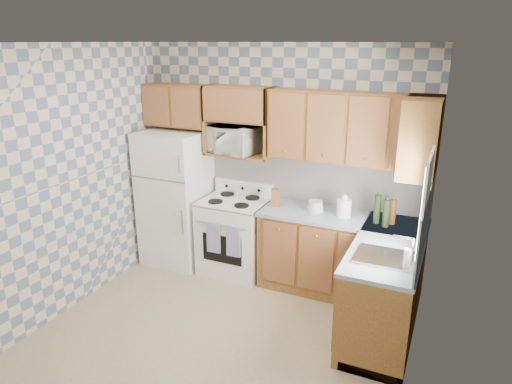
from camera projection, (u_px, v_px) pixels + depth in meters
floor at (219, 336)px, 4.40m from camera, size 3.40×3.40×0.00m
back_wall at (282, 163)px, 5.36m from camera, size 3.40×0.02×2.70m
right_wall at (420, 238)px, 3.31m from camera, size 0.02×3.20×2.70m
backsplash_back at (314, 179)px, 5.24m from camera, size 2.60×0.02×0.56m
backsplash_right at (426, 219)px, 4.06m from camera, size 0.02×1.60×0.56m
refrigerator at (176, 198)px, 5.71m from camera, size 0.75×0.70×1.68m
stove_body at (235, 236)px, 5.55m from camera, size 0.76×0.65×0.90m
cooktop at (234, 201)px, 5.40m from camera, size 0.76×0.65×0.02m
backguard at (244, 187)px, 5.61m from camera, size 0.76×0.08×0.17m
dish_towel_left at (213, 238)px, 5.25m from camera, size 0.17×0.02×0.36m
dish_towel_right at (233, 242)px, 5.15m from camera, size 0.17×0.02×0.36m
base_cabinets_back at (340, 256)px, 5.07m from camera, size 1.75×0.60×0.88m
base_cabinets_right at (385, 288)px, 4.41m from camera, size 0.60×1.60×0.88m
countertop_back at (342, 218)px, 4.92m from camera, size 1.77×0.63×0.04m
countertop_right at (389, 244)px, 4.27m from camera, size 0.63×1.60×0.04m
upper_cabinets_back at (351, 128)px, 4.74m from camera, size 1.75×0.33×0.74m
upper_cabinets_fridge at (178, 105)px, 5.52m from camera, size 0.82×0.33×0.50m
upper_cabinets_right at (421, 137)px, 4.30m from camera, size 0.33×0.70×0.74m
microwave_shelf at (240, 155)px, 5.37m from camera, size 0.80×0.33×0.03m
microwave at (233, 140)px, 5.36m from camera, size 0.63×0.49×0.32m
sink at (384, 258)px, 3.95m from camera, size 0.48×0.40×0.03m
window at (425, 205)px, 3.68m from camera, size 0.02×0.66×0.86m
bottle_0 at (377, 209)px, 4.67m from camera, size 0.07×0.07×0.30m
bottle_1 at (386, 213)px, 4.59m from camera, size 0.07×0.07×0.28m
bottle_2 at (393, 212)px, 4.66m from camera, size 0.07×0.07×0.26m
knife_block at (275, 198)px, 5.17m from camera, size 0.12×0.12×0.20m
electric_kettle at (344, 208)px, 4.86m from camera, size 0.15×0.15×0.20m
food_containers at (315, 206)px, 5.03m from camera, size 0.18×0.18×0.12m
soap_bottle at (407, 259)px, 3.76m from camera, size 0.06×0.06×0.17m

